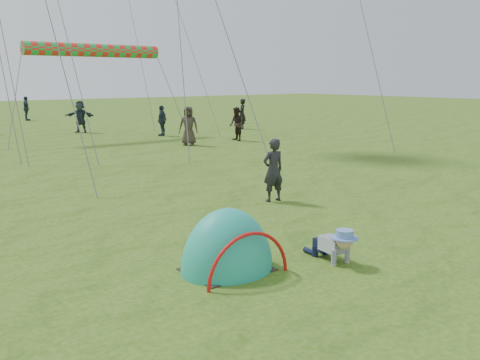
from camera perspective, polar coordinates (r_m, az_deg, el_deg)
ground at (r=8.72m, az=11.92°, el=-9.43°), size 140.00×140.00×0.00m
crawling_toddler at (r=8.97m, az=10.09°, el=-6.72°), size 0.65×0.86×0.61m
popup_tent at (r=8.56m, az=-1.37°, el=-9.57°), size 1.58×1.32×2.00m
standing_adult at (r=13.04m, az=3.56°, el=1.06°), size 0.61×0.45×1.55m
crowd_person_0 at (r=31.82m, az=0.23°, el=7.06°), size 0.69×0.77×1.78m
crowd_person_2 at (r=41.11m, az=-21.83°, el=7.10°), size 0.51×1.04×1.71m
crowd_person_4 at (r=24.19m, az=-5.52°, el=5.78°), size 1.01×0.99×1.75m
crowd_person_7 at (r=25.79m, az=-0.37°, el=5.99°), size 0.75×0.89×1.61m
crowd_person_11 at (r=31.02m, az=-16.67°, el=6.50°), size 1.53×1.52×1.76m
crowd_person_14 at (r=28.28m, az=-8.31°, el=6.28°), size 0.98×0.86×1.59m
rainbow_tube_kite at (r=27.74m, az=-15.30°, el=13.20°), size 6.82×0.64×0.64m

